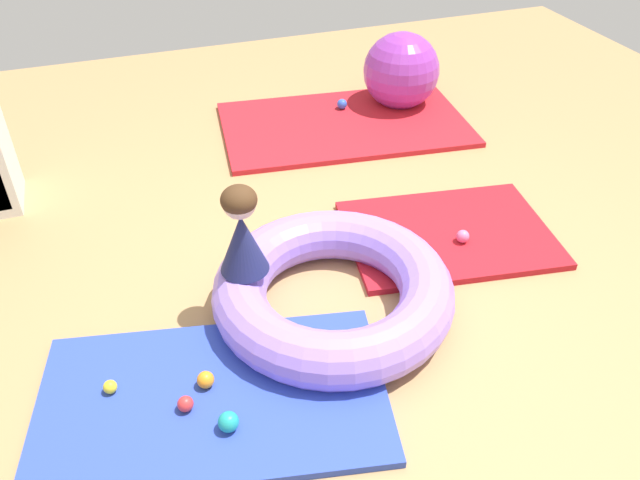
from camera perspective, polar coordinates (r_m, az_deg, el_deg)
ground_plane at (r=3.34m, az=2.47°, el=-6.05°), size 8.00×8.00×0.00m
gym_mat_near_left at (r=2.95m, az=-9.57°, el=-13.82°), size 1.69×1.18×0.04m
gym_mat_front at (r=3.87m, az=11.44°, el=0.54°), size 1.32×1.04×0.04m
gym_mat_near_right at (r=5.03m, az=2.20°, el=10.35°), size 1.99×1.32×0.04m
inflatable_cushion at (r=3.23m, az=1.18°, el=-4.54°), size 1.23×1.23×0.28m
child_in_navy at (r=3.03m, az=-7.05°, el=0.83°), size 0.34×0.34×0.47m
play_ball_blue at (r=5.21m, az=1.99°, el=12.11°), size 0.08×0.08×0.08m
play_ball_orange at (r=2.94m, az=-10.25°, el=-12.25°), size 0.08×0.08×0.08m
play_ball_yellow at (r=3.03m, az=-18.34°, el=-12.41°), size 0.06×0.06×0.06m
play_ball_green at (r=3.10m, az=-5.63°, el=-8.58°), size 0.07×0.07×0.07m
play_ball_red at (r=2.88m, az=-12.00°, el=-14.20°), size 0.07×0.07×0.07m
play_ball_pink at (r=3.77m, az=12.70°, el=0.32°), size 0.08×0.08×0.08m
play_ball_teal at (r=2.77m, az=-8.23°, el=-15.87°), size 0.09×0.09×0.09m
exercise_ball_large at (r=5.28m, az=7.31°, el=14.84°), size 0.61×0.61×0.61m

